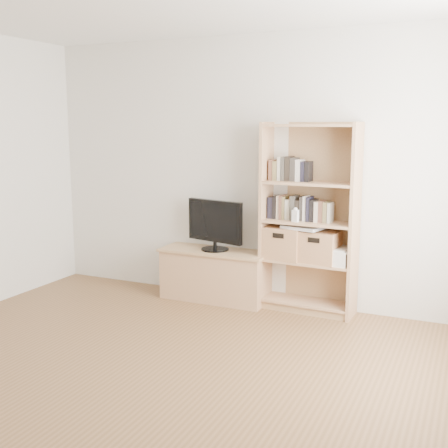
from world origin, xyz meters
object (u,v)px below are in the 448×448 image
Objects in this scene: laptop at (303,227)px; basket_left at (284,242)px; baby_monitor at (295,216)px; bookshelf at (309,219)px; basket_right at (319,246)px; tv_stand at (215,276)px; television at (215,225)px.

basket_left is at bearing -172.83° from laptop.
basket_left is at bearing 156.97° from baby_monitor.
bookshelf reaches higher than basket_right.
bookshelf reaches higher than laptop.
tv_stand is 1.12m from basket_right.
television is at bearing -164.07° from laptop.
basket_right is (0.11, -0.01, -0.25)m from bookshelf.
bookshelf is 5.04× the size of basket_right.
basket_right is (1.05, 0.03, 0.39)m from tv_stand.
tv_stand is 3.03× the size of basket_right.
baby_monitor is at bearing 9.98° from television.
tv_stand is at bearing -174.89° from bookshelf.
tv_stand is 0.60× the size of bookshelf.
laptop is at bearing -3.27° from basket_left.
tv_stand is 9.63× the size of baby_monitor.
television reaches higher than basket_left.
television is 0.90m from laptop.
bookshelf reaches higher than basket_left.
tv_stand is 3.03× the size of laptop.
bookshelf is 0.14m from baby_monitor.
television is 1.84× the size of laptop.
tv_stand is 1.65× the size of television.
bookshelf reaches higher than tv_stand.
laptop reaches higher than basket_right.
basket_right is (0.34, -0.02, -0.01)m from basket_left.
television is 1.76× the size of basket_left.
basket_right is at bearing 35.47° from baby_monitor.
bookshelf is at bearing 34.66° from laptop.
bookshelf is 0.09m from laptop.
tv_stand is at bearing -164.07° from laptop.
basket_left is 0.25m from laptop.
television is at bearing -169.83° from baby_monitor.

